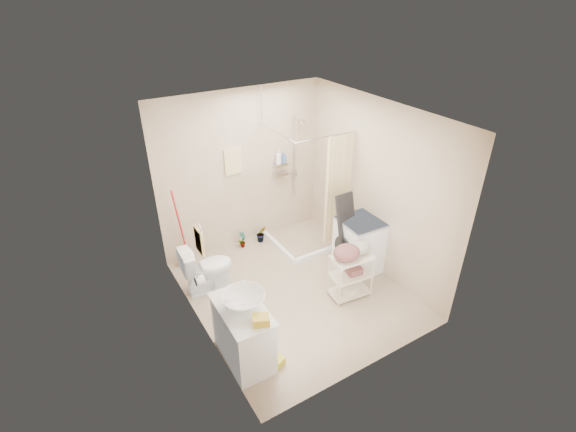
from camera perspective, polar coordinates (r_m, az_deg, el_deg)
name	(u,v)px	position (r m, az deg, el deg)	size (l,w,h in m)	color
floor	(294,290)	(6.19, 0.89, -10.15)	(3.20, 3.20, 0.00)	tan
ceiling	(296,115)	(4.94, 1.13, 13.64)	(2.80, 3.20, 0.04)	silver
wall_back	(242,171)	(6.71, -6.33, 6.14)	(2.80, 0.04, 2.60)	beige
wall_front	(378,279)	(4.40, 12.25, -8.42)	(2.80, 0.04, 2.60)	beige
wall_left	(193,244)	(4.95, -12.90, -3.77)	(0.04, 3.20, 2.60)	beige
wall_right	(376,189)	(6.22, 12.00, 3.67)	(0.04, 3.20, 2.60)	beige
vanity	(243,333)	(5.06, -6.14, -15.68)	(0.49, 0.87, 0.77)	silver
sink	(243,301)	(4.75, -6.12, -11.45)	(0.50, 0.50, 0.17)	silver
counter_basket	(261,320)	(4.56, -3.73, -14.04)	(0.18, 0.14, 0.10)	gold
floor_basket	(275,361)	(5.16, -1.75, -19.26)	(0.28, 0.22, 0.15)	gold
toilet	(207,268)	(6.11, -10.99, -6.96)	(0.41, 0.73, 0.74)	white
mop	(177,228)	(6.51, -14.93, -1.59)	(0.13, 0.13, 1.38)	red
potted_plant_a	(242,240)	(7.05, -6.26, -3.22)	(0.16, 0.11, 0.30)	#943A1F
potted_plant_b	(261,234)	(7.17, -3.67, -2.41)	(0.17, 0.14, 0.31)	brown
hanging_towel	(233,162)	(6.56, -7.54, 7.40)	(0.28, 0.03, 0.42)	beige
towel_ring	(199,239)	(4.70, -12.08, -3.14)	(0.04, 0.22, 0.34)	#F9DE94
tp_holder	(200,280)	(5.33, -11.98, -8.59)	(0.08, 0.12, 0.14)	white
shower	(305,186)	(6.75, 2.35, 4.13)	(1.10, 1.10, 2.10)	white
shampoo_bottle_a	(279,157)	(6.84, -1.30, 8.08)	(0.09, 0.09, 0.24)	white
shampoo_bottle_b	(283,157)	(6.93, -0.64, 8.04)	(0.08, 0.08, 0.17)	#415F94
washing_machine	(359,245)	(6.47, 9.73, -3.90)	(0.59, 0.61, 0.86)	white
laundry_rack	(351,272)	(5.95, 8.59, -7.59)	(0.57, 0.33, 0.79)	beige
ironing_board	(348,234)	(6.29, 8.15, -2.49)	(0.37, 0.11, 1.29)	black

